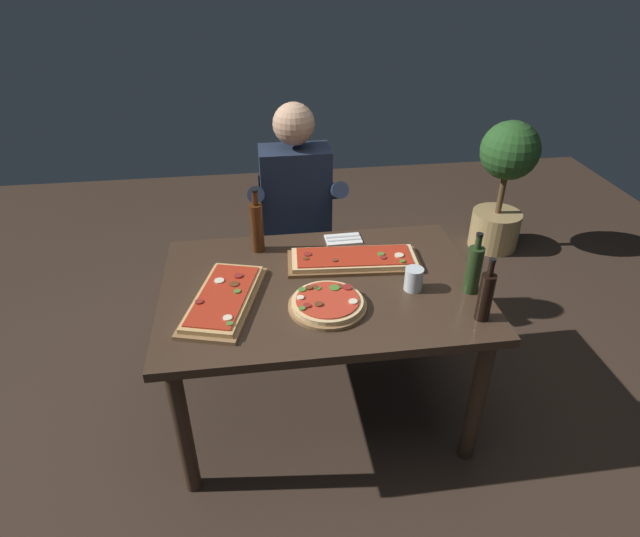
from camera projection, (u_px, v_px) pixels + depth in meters
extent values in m
plane|color=#38281E|center=(321.00, 403.00, 2.73)|extent=(6.40, 6.40, 0.00)
cube|color=#3D2B1E|center=(322.00, 288.00, 2.35)|extent=(1.40, 0.96, 0.04)
cylinder|color=#3D2B1E|center=(183.00, 431.00, 2.13)|extent=(0.07, 0.07, 0.70)
cylinder|color=#3D2B1E|center=(477.00, 400.00, 2.28)|extent=(0.07, 0.07, 0.70)
cylinder|color=#3D2B1E|center=(195.00, 312.00, 2.81)|extent=(0.07, 0.07, 0.70)
cylinder|color=#3D2B1E|center=(422.00, 294.00, 2.95)|extent=(0.07, 0.07, 0.70)
cube|color=brown|center=(354.00, 262.00, 2.48)|extent=(0.63, 0.27, 0.02)
cube|color=#E5C184|center=(354.00, 259.00, 2.47)|extent=(0.59, 0.24, 0.02)
cube|color=#B72D19|center=(354.00, 256.00, 2.46)|extent=(0.54, 0.21, 0.01)
cylinder|color=maroon|center=(383.00, 257.00, 2.44)|extent=(0.03, 0.03, 0.00)
cylinder|color=brown|center=(306.00, 258.00, 2.43)|extent=(0.03, 0.03, 0.00)
cylinder|color=beige|center=(399.00, 255.00, 2.46)|extent=(0.04, 0.04, 0.01)
cylinder|color=#4C7F2D|center=(381.00, 254.00, 2.47)|extent=(0.03, 0.03, 0.01)
cylinder|color=#4C7F2D|center=(402.00, 261.00, 2.41)|extent=(0.02, 0.02, 0.01)
cylinder|color=maroon|center=(307.00, 254.00, 2.47)|extent=(0.04, 0.04, 0.01)
cylinder|color=brown|center=(335.00, 260.00, 2.42)|extent=(0.03, 0.03, 0.01)
cube|color=olive|center=(224.00, 301.00, 2.21)|extent=(0.38, 0.58, 0.02)
cube|color=tan|center=(224.00, 297.00, 2.20)|extent=(0.34, 0.53, 0.02)
cube|color=#B72D19|center=(223.00, 295.00, 2.20)|extent=(0.31, 0.49, 0.01)
cylinder|color=beige|center=(219.00, 281.00, 2.28)|extent=(0.04, 0.04, 0.01)
cylinder|color=maroon|center=(238.00, 276.00, 2.31)|extent=(0.04, 0.04, 0.01)
cylinder|color=#4C7F2D|center=(230.00, 323.00, 2.03)|extent=(0.03, 0.03, 0.00)
cylinder|color=#4C7F2D|center=(237.00, 291.00, 2.21)|extent=(0.03, 0.03, 0.01)
cylinder|color=maroon|center=(199.00, 302.00, 2.14)|extent=(0.03, 0.03, 0.01)
cylinder|color=brown|center=(234.00, 284.00, 2.25)|extent=(0.04, 0.04, 0.00)
cylinder|color=beige|center=(228.00, 318.00, 2.06)|extent=(0.04, 0.04, 0.01)
cylinder|color=olive|center=(327.00, 306.00, 2.18)|extent=(0.33, 0.33, 0.02)
cylinder|color=#E5C184|center=(327.00, 302.00, 2.17)|extent=(0.30, 0.30, 0.02)
cylinder|color=red|center=(327.00, 300.00, 2.17)|extent=(0.26, 0.26, 0.01)
cylinder|color=#4C7F2D|center=(318.00, 288.00, 2.23)|extent=(0.03, 0.03, 0.00)
cylinder|color=beige|center=(300.00, 298.00, 2.17)|extent=(0.03, 0.03, 0.01)
cylinder|color=beige|center=(353.00, 301.00, 2.15)|extent=(0.04, 0.04, 0.01)
cylinder|color=maroon|center=(307.00, 306.00, 2.12)|extent=(0.03, 0.03, 0.01)
cylinder|color=#4C7F2D|center=(302.00, 290.00, 2.22)|extent=(0.03, 0.03, 0.00)
cylinder|color=#4C7F2D|center=(334.00, 288.00, 2.23)|extent=(0.04, 0.04, 0.00)
cylinder|color=maroon|center=(348.00, 287.00, 2.23)|extent=(0.04, 0.04, 0.01)
cylinder|color=brown|center=(315.00, 287.00, 2.23)|extent=(0.03, 0.03, 0.01)
cylinder|color=brown|center=(319.00, 304.00, 2.13)|extent=(0.03, 0.03, 0.01)
cylinder|color=#4C7F2D|center=(302.00, 308.00, 2.11)|extent=(0.03, 0.03, 0.01)
cylinder|color=brown|center=(340.00, 286.00, 2.24)|extent=(0.03, 0.03, 0.00)
cylinder|color=brown|center=(309.00, 288.00, 2.23)|extent=(0.03, 0.03, 0.01)
cylinder|color=#233819|center=(473.00, 270.00, 2.23)|extent=(0.07, 0.07, 0.21)
cylinder|color=#233819|center=(479.00, 242.00, 2.16)|extent=(0.03, 0.03, 0.06)
cylinder|color=black|center=(480.00, 235.00, 2.14)|extent=(0.03, 0.03, 0.01)
cylinder|color=black|center=(485.00, 297.00, 2.07)|extent=(0.06, 0.06, 0.20)
cylinder|color=black|center=(491.00, 269.00, 2.00)|extent=(0.02, 0.02, 0.06)
cylinder|color=black|center=(493.00, 260.00, 1.98)|extent=(0.03, 0.03, 0.01)
cylinder|color=#47230F|center=(257.00, 228.00, 2.52)|extent=(0.06, 0.06, 0.24)
cylinder|color=#47230F|center=(255.00, 198.00, 2.44)|extent=(0.03, 0.03, 0.07)
cylinder|color=black|center=(254.00, 191.00, 2.42)|extent=(0.03, 0.03, 0.01)
cylinder|color=silver|center=(414.00, 279.00, 2.27)|extent=(0.08, 0.08, 0.10)
cylinder|color=silver|center=(413.00, 284.00, 2.29)|extent=(0.07, 0.07, 0.05)
cube|color=white|center=(343.00, 239.00, 2.67)|extent=(0.18, 0.11, 0.01)
cube|color=silver|center=(344.00, 240.00, 2.65)|extent=(0.17, 0.02, 0.00)
cube|color=silver|center=(343.00, 237.00, 2.68)|extent=(0.17, 0.02, 0.00)
cube|color=black|center=(297.00, 256.00, 3.15)|extent=(0.44, 0.44, 0.04)
cube|color=black|center=(293.00, 206.00, 3.20)|extent=(0.40, 0.04, 0.42)
cylinder|color=black|center=(269.00, 307.00, 3.09)|extent=(0.04, 0.04, 0.41)
cylinder|color=black|center=(333.00, 302.00, 3.13)|extent=(0.04, 0.04, 0.41)
cylinder|color=black|center=(266.00, 273.00, 3.41)|extent=(0.04, 0.04, 0.41)
cylinder|color=black|center=(324.00, 268.00, 3.45)|extent=(0.04, 0.04, 0.41)
cylinder|color=#23232D|center=(284.00, 302.00, 3.10)|extent=(0.11, 0.11, 0.45)
cylinder|color=#23232D|center=(318.00, 300.00, 3.12)|extent=(0.11, 0.11, 0.45)
cube|color=#23232D|center=(299.00, 252.00, 3.02)|extent=(0.34, 0.40, 0.12)
cube|color=#1E283D|center=(296.00, 194.00, 2.94)|extent=(0.38, 0.22, 0.52)
sphere|color=tan|center=(294.00, 124.00, 2.73)|extent=(0.22, 0.22, 0.22)
cylinder|color=#1E283D|center=(256.00, 195.00, 2.86)|extent=(0.09, 0.31, 0.21)
cylinder|color=#1E283D|center=(336.00, 191.00, 2.91)|extent=(0.09, 0.31, 0.21)
cylinder|color=tan|center=(494.00, 229.00, 4.05)|extent=(0.37, 0.37, 0.28)
cylinder|color=brown|center=(502.00, 193.00, 3.89)|extent=(0.04, 0.04, 0.32)
sphere|color=#285623|center=(510.00, 150.00, 3.71)|extent=(0.41, 0.41, 0.41)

